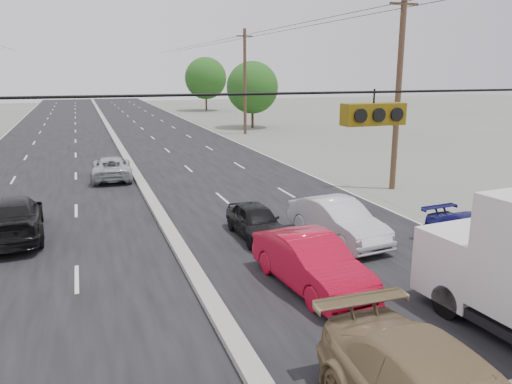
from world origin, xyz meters
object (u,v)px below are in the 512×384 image
queue_car_a (256,221)px  oncoming_far (112,168)px  queue_car_d (483,238)px  tree_right_mid (252,87)px  red_sedan (311,263)px  utility_pole_right_c (245,81)px  utility_pole_right_b (398,91)px  queue_car_b (338,221)px  oncoming_near (11,218)px  tree_right_far (206,78)px

queue_car_a → oncoming_far: oncoming_far is taller
queue_car_a → queue_car_d: queue_car_d is taller
tree_right_mid → queue_car_d: size_ratio=1.61×
queue_car_d → oncoming_far: oncoming_far is taller
red_sedan → utility_pole_right_c: bearing=68.9°
utility_pole_right_b → oncoming_far: bearing=151.7°
utility_pole_right_b → red_sedan: 14.36m
queue_car_a → queue_car_b: (2.69, -1.36, 0.13)m
utility_pole_right_c → oncoming_near: bearing=-123.7°
utility_pole_right_b → oncoming_near: utility_pole_right_b is taller
queue_car_b → tree_right_mid: bearing=68.8°
queue_car_b → oncoming_near: oncoming_near is taller
utility_pole_right_b → tree_right_mid: size_ratio=1.40×
utility_pole_right_c → queue_car_d: 34.87m
red_sedan → oncoming_near: oncoming_near is taller
tree_right_far → tree_right_mid: bearing=-92.3°
tree_right_far → oncoming_far: bearing=-110.1°
queue_car_a → oncoming_near: bearing=160.5°
oncoming_far → queue_car_a: bearing=112.4°
red_sedan → oncoming_near: (-8.63, 7.69, 0.02)m
oncoming_far → utility_pole_right_c: bearing=-125.3°
oncoming_near → queue_car_d: bearing=150.4°
queue_car_d → oncoming_near: bearing=149.4°
tree_right_mid → tree_right_far: bearing=87.7°
red_sedan → queue_car_b: red_sedan is taller
red_sedan → queue_car_d: size_ratio=1.05×
red_sedan → queue_car_d: (6.60, 0.40, -0.13)m
tree_right_mid → queue_car_b: 37.81m
tree_right_mid → queue_car_b: tree_right_mid is taller
utility_pole_right_c → oncoming_far: utility_pole_right_c is taller
queue_car_a → oncoming_near: size_ratio=0.68×
tree_right_far → queue_car_a: size_ratio=2.19×
tree_right_mid → utility_pole_right_b: bearing=-94.8°
utility_pole_right_b → oncoming_far: utility_pole_right_b is taller
tree_right_far → oncoming_far: tree_right_far is taller
utility_pole_right_b → tree_right_far: (3.50, 55.00, -0.15)m
utility_pole_right_c → red_sedan: size_ratio=2.15×
utility_pole_right_c → tree_right_far: size_ratio=1.23×
queue_car_b → tree_right_far: bearing=73.6°
utility_pole_right_c → oncoming_near: 32.95m
utility_pole_right_c → tree_right_far: 30.20m
tree_right_far → queue_car_b: tree_right_far is taller
tree_right_mid → tree_right_far: 25.03m
utility_pole_right_b → oncoming_near: 18.77m
red_sedan → queue_car_b: size_ratio=1.01×
queue_car_d → oncoming_near: 16.89m
tree_right_mid → red_sedan: tree_right_mid is taller
queue_car_d → tree_right_far: bearing=79.4°
queue_car_d → oncoming_near: size_ratio=0.81×
oncoming_near → oncoming_far: oncoming_near is taller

